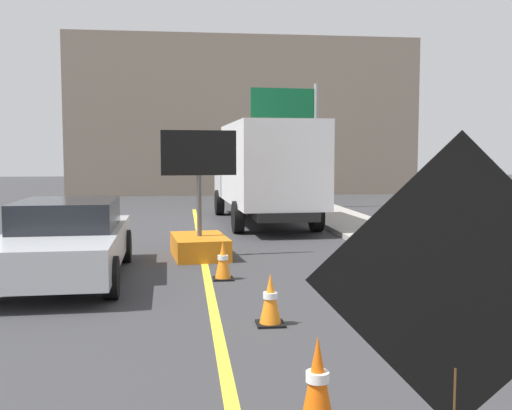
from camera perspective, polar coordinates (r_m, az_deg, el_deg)
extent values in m
cube|color=yellow|center=(6.24, -2.85, -15.82)|extent=(0.14, 36.00, 0.01)
cube|color=orange|center=(3.45, 18.50, -6.96)|extent=(1.53, 0.37, 1.56)
cube|color=black|center=(3.43, 18.56, -7.02)|extent=(1.60, 0.37, 1.63)
cube|color=black|center=(3.47, 18.42, -6.89)|extent=(0.28, 0.07, 0.52)
cube|color=orange|center=(12.97, -5.37, -3.93)|extent=(1.28, 1.90, 0.45)
cylinder|color=#4C4C4C|center=(12.86, -5.40, -0.07)|extent=(0.10, 0.10, 1.30)
cube|color=black|center=(12.82, -5.44, 4.95)|extent=(1.60, 0.25, 0.95)
sphere|color=yellow|center=(12.95, -3.05, 4.96)|extent=(0.09, 0.09, 0.09)
sphere|color=yellow|center=(12.90, -4.37, 4.95)|extent=(0.09, 0.09, 0.09)
sphere|color=yellow|center=(12.86, -5.69, 4.94)|extent=(0.09, 0.09, 0.09)
sphere|color=yellow|center=(12.83, -7.03, 4.93)|extent=(0.09, 0.09, 0.09)
sphere|color=yellow|center=(12.81, -7.80, 5.73)|extent=(0.09, 0.09, 0.09)
sphere|color=yellow|center=(12.81, -7.78, 4.12)|extent=(0.09, 0.09, 0.09)
cube|color=black|center=(19.20, 0.66, 0.02)|extent=(1.97, 8.01, 0.25)
cube|color=silver|center=(21.96, -0.63, 3.44)|extent=(2.44, 2.32, 1.90)
cube|color=silver|center=(17.93, 1.34, 3.91)|extent=(2.57, 5.50, 2.40)
cylinder|color=black|center=(21.73, -3.49, 0.25)|extent=(0.32, 0.91, 0.90)
cylinder|color=black|center=(22.07, 2.32, 0.32)|extent=(0.32, 0.91, 0.90)
cylinder|color=black|center=(16.70, -1.73, -1.15)|extent=(0.32, 0.91, 0.90)
cylinder|color=black|center=(17.13, 5.74, -1.02)|extent=(0.32, 0.91, 0.90)
cube|color=silver|center=(11.07, -17.56, -3.80)|extent=(2.03, 4.84, 0.60)
cube|color=black|center=(11.24, -17.44, -0.84)|extent=(1.73, 2.20, 0.50)
cylinder|color=black|center=(9.45, -13.56, -6.71)|extent=(0.24, 0.67, 0.66)
cylinder|color=black|center=(12.56, -12.28, -3.82)|extent=(0.24, 0.67, 0.66)
cylinder|color=black|center=(12.81, -20.44, -3.85)|extent=(0.24, 0.67, 0.66)
cylinder|color=gray|center=(24.59, 5.69, 5.55)|extent=(0.18, 0.18, 5.00)
cube|color=#0F6033|center=(24.28, 2.53, 9.48)|extent=(2.59, 0.30, 1.30)
cube|color=white|center=(24.31, 2.51, 9.48)|extent=(1.81, 0.18, 0.18)
cube|color=gray|center=(35.26, -1.47, 8.15)|extent=(18.79, 6.85, 8.41)
cone|color=#EA5B0C|center=(5.02, 5.85, -16.26)|extent=(0.28, 0.28, 0.74)
cylinder|color=white|center=(5.01, 5.85, -15.86)|extent=(0.19, 0.19, 0.08)
cube|color=black|center=(7.93, 1.37, -11.18)|extent=(0.36, 0.36, 0.03)
cone|color=orange|center=(7.84, 1.37, -8.79)|extent=(0.28, 0.28, 0.65)
cylinder|color=white|center=(7.83, 1.37, -8.56)|extent=(0.19, 0.19, 0.08)
cube|color=black|center=(10.67, -3.14, -6.98)|extent=(0.36, 0.36, 0.03)
cone|color=orange|center=(10.60, -3.15, -5.16)|extent=(0.28, 0.28, 0.66)
cylinder|color=white|center=(10.60, -3.15, -4.98)|extent=(0.19, 0.19, 0.08)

